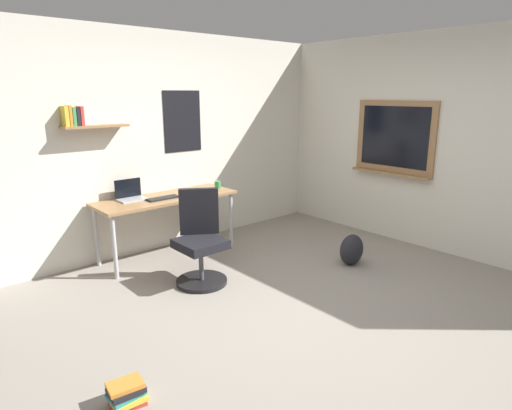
# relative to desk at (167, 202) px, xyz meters

# --- Properties ---
(ground_plane) EXTENTS (5.20, 5.20, 0.00)m
(ground_plane) POSITION_rel_desk_xyz_m (0.17, -2.07, -0.65)
(ground_plane) COLOR gray
(ground_plane) RESTS_ON ground
(wall_back) EXTENTS (5.00, 0.30, 2.60)m
(wall_back) POSITION_rel_desk_xyz_m (0.17, 0.37, 0.65)
(wall_back) COLOR silver
(wall_back) RESTS_ON ground
(wall_right) EXTENTS (0.22, 5.00, 2.60)m
(wall_right) POSITION_rel_desk_xyz_m (2.62, -2.05, 0.65)
(wall_right) COLOR silver
(wall_right) RESTS_ON ground
(desk) EXTENTS (1.65, 0.59, 0.72)m
(desk) POSITION_rel_desk_xyz_m (0.00, 0.00, 0.00)
(desk) COLOR #997047
(desk) RESTS_ON ground
(office_chair) EXTENTS (0.55, 0.57, 0.95)m
(office_chair) POSITION_rel_desk_xyz_m (-0.13, -0.86, -0.24)
(office_chair) COLOR black
(office_chair) RESTS_ON ground
(laptop) EXTENTS (0.31, 0.21, 0.23)m
(laptop) POSITION_rel_desk_xyz_m (-0.37, 0.14, 0.12)
(laptop) COLOR #ADAFB5
(laptop) RESTS_ON desk
(keyboard) EXTENTS (0.37, 0.13, 0.02)m
(keyboard) POSITION_rel_desk_xyz_m (-0.08, -0.07, 0.08)
(keyboard) COLOR black
(keyboard) RESTS_ON desk
(computer_mouse) EXTENTS (0.10, 0.06, 0.03)m
(computer_mouse) POSITION_rel_desk_xyz_m (0.20, -0.07, 0.09)
(computer_mouse) COLOR #262628
(computer_mouse) RESTS_ON desk
(coffee_mug) EXTENTS (0.08, 0.08, 0.09)m
(coffee_mug) POSITION_rel_desk_xyz_m (0.72, -0.02, 0.11)
(coffee_mug) COLOR #338C4C
(coffee_mug) RESTS_ON desk
(backpack) EXTENTS (0.32, 0.22, 0.35)m
(backpack) POSITION_rel_desk_xyz_m (1.40, -1.62, -0.48)
(backpack) COLOR #232328
(backpack) RESTS_ON ground
(book_stack_on_floor) EXTENTS (0.24, 0.19, 0.15)m
(book_stack_on_floor) POSITION_rel_desk_xyz_m (-1.53, -2.10, -0.58)
(book_stack_on_floor) COLOR #C63833
(book_stack_on_floor) RESTS_ON ground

